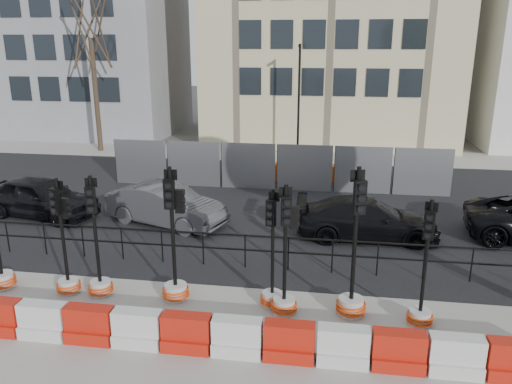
% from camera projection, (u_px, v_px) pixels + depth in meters
% --- Properties ---
extents(ground, '(120.00, 120.00, 0.00)m').
position_uv_depth(ground, '(237.00, 288.00, 12.86)').
color(ground, '#51514C').
rests_on(ground, ground).
extents(sidewalk_near, '(40.00, 6.00, 0.02)m').
position_uv_depth(sidewalk_near, '(210.00, 357.00, 10.02)').
color(sidewalk_near, gray).
rests_on(sidewalk_near, ground).
extents(road, '(40.00, 14.00, 0.03)m').
position_uv_depth(road, '(270.00, 204.00, 19.48)').
color(road, black).
rests_on(road, ground).
extents(sidewalk_far, '(40.00, 4.00, 0.02)m').
position_uv_depth(sidewalk_far, '(290.00, 155.00, 28.01)').
color(sidewalk_far, gray).
rests_on(sidewalk_far, ground).
extents(building_grey, '(11.00, 9.06, 14.00)m').
position_uv_depth(building_grey, '(92.00, 28.00, 33.65)').
color(building_grey, gray).
rests_on(building_grey, ground).
extents(kerb_railing, '(18.00, 0.04, 1.00)m').
position_uv_depth(kerb_railing, '(245.00, 245.00, 13.80)').
color(kerb_railing, black).
rests_on(kerb_railing, ground).
extents(heras_fencing, '(14.33, 1.72, 2.00)m').
position_uv_depth(heras_fencing, '(291.00, 171.00, 21.93)').
color(heras_fencing, gray).
rests_on(heras_fencing, ground).
extents(lamp_post_far, '(0.12, 0.56, 6.00)m').
position_uv_depth(lamp_post_far, '(299.00, 99.00, 26.04)').
color(lamp_post_far, black).
rests_on(lamp_post_far, ground).
extents(tree_bare_far, '(2.00, 2.00, 9.00)m').
position_uv_depth(tree_bare_far, '(90.00, 31.00, 27.18)').
color(tree_bare_far, '#473828').
rests_on(tree_bare_far, ground).
extents(barrier_row, '(14.65, 0.50, 0.80)m').
position_uv_depth(barrier_row, '(212.00, 336.00, 10.10)').
color(barrier_row, red).
rests_on(barrier_row, ground).
extents(traffic_signal_a, '(0.66, 0.66, 3.34)m').
position_uv_depth(traffic_signal_a, '(0.00, 264.00, 12.65)').
color(traffic_signal_a, '#BBBAB6').
rests_on(traffic_signal_a, ground).
extents(traffic_signal_b, '(0.59, 0.59, 3.01)m').
position_uv_depth(traffic_signal_b, '(66.00, 267.00, 12.39)').
color(traffic_signal_b, '#BBBAB6').
rests_on(traffic_signal_b, ground).
extents(traffic_signal_c, '(0.61, 0.61, 3.10)m').
position_uv_depth(traffic_signal_c, '(99.00, 272.00, 12.32)').
color(traffic_signal_c, '#BBBAB6').
rests_on(traffic_signal_c, ground).
extents(traffic_signal_d, '(0.66, 0.66, 3.37)m').
position_uv_depth(traffic_signal_d, '(175.00, 270.00, 12.04)').
color(traffic_signal_d, '#BBBAB6').
rests_on(traffic_signal_d, ground).
extents(traffic_signal_e, '(0.57, 0.57, 2.92)m').
position_uv_depth(traffic_signal_e, '(272.00, 283.00, 11.81)').
color(traffic_signal_e, '#BBBAB6').
rests_on(traffic_signal_e, ground).
extents(traffic_signal_f, '(0.62, 0.62, 3.13)m').
position_uv_depth(traffic_signal_f, '(285.00, 284.00, 11.44)').
color(traffic_signal_f, '#BBBAB6').
rests_on(traffic_signal_f, ground).
extents(traffic_signal_g, '(0.70, 0.70, 3.54)m').
position_uv_depth(traffic_signal_g, '(352.00, 287.00, 11.37)').
color(traffic_signal_g, '#BBBAB6').
rests_on(traffic_signal_g, ground).
extents(traffic_signal_h, '(0.58, 0.58, 2.95)m').
position_uv_depth(traffic_signal_h, '(421.00, 301.00, 11.00)').
color(traffic_signal_h, '#BBBAB6').
rests_on(traffic_signal_h, ground).
extents(car_a, '(3.36, 4.97, 1.47)m').
position_uv_depth(car_a, '(40.00, 197.00, 17.92)').
color(car_a, black).
rests_on(car_a, ground).
extents(car_b, '(4.08, 5.18, 1.41)m').
position_uv_depth(car_b, '(166.00, 205.00, 17.15)').
color(car_b, '#45454A').
rests_on(car_b, ground).
extents(car_c, '(2.09, 4.62, 1.31)m').
position_uv_depth(car_c, '(367.00, 219.00, 15.93)').
color(car_c, black).
rests_on(car_c, ground).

